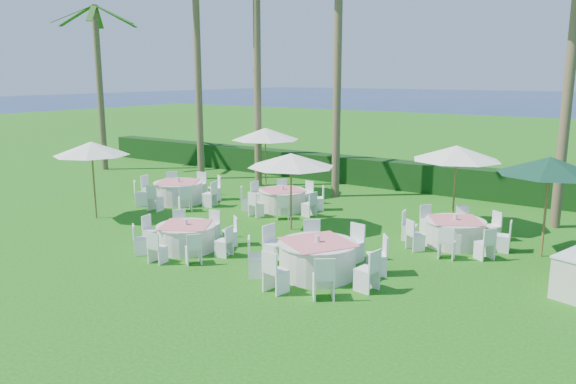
# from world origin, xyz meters

# --- Properties ---
(ground) EXTENTS (120.00, 120.00, 0.00)m
(ground) POSITION_xyz_m (0.00, 0.00, 0.00)
(ground) COLOR #1C570F
(ground) RESTS_ON ground
(hedge) EXTENTS (34.00, 1.00, 1.20)m
(hedge) POSITION_xyz_m (0.00, 12.00, 0.60)
(hedge) COLOR black
(hedge) RESTS_ON ground
(banquet_table_b) EXTENTS (2.95, 2.95, 0.90)m
(banquet_table_b) POSITION_xyz_m (-0.49, 0.33, 0.39)
(banquet_table_b) COLOR beige
(banquet_table_b) RESTS_ON ground
(banquet_table_c) EXTENTS (3.46, 3.46, 1.03)m
(banquet_table_c) POSITION_xyz_m (3.69, 0.64, 0.46)
(banquet_table_c) COLOR beige
(banquet_table_c) RESTS_ON ground
(banquet_table_d) EXTENTS (3.34, 3.34, 1.00)m
(banquet_table_d) POSITION_xyz_m (-4.99, 4.52, 0.44)
(banquet_table_d) COLOR beige
(banquet_table_d) RESTS_ON ground
(banquet_table_e) EXTENTS (3.08, 3.08, 0.93)m
(banquet_table_e) POSITION_xyz_m (-0.94, 5.79, 0.41)
(banquet_table_e) COLOR beige
(banquet_table_e) RESTS_ON ground
(banquet_table_f) EXTENTS (3.08, 3.08, 0.93)m
(banquet_table_f) POSITION_xyz_m (5.71, 5.03, 0.41)
(banquet_table_f) COLOR beige
(banquet_table_f) RESTS_ON ground
(umbrella_a) EXTENTS (2.54, 2.54, 2.68)m
(umbrella_a) POSITION_xyz_m (-5.65, 1.18, 2.44)
(umbrella_a) COLOR brown
(umbrella_a) RESTS_ON ground
(umbrella_b) EXTENTS (2.78, 2.78, 2.48)m
(umbrella_b) POSITION_xyz_m (0.79, 3.78, 2.26)
(umbrella_b) COLOR brown
(umbrella_b) RESTS_ON ground
(umbrella_c) EXTENTS (2.79, 2.79, 2.77)m
(umbrella_c) POSITION_xyz_m (-3.12, 7.71, 2.53)
(umbrella_c) COLOR brown
(umbrella_c) RESTS_ON ground
(umbrella_d) EXTENTS (2.81, 2.81, 2.70)m
(umbrella_d) POSITION_xyz_m (5.04, 6.90, 2.47)
(umbrella_d) COLOR brown
(umbrella_d) RESTS_ON ground
(umbrella_green) EXTENTS (2.74, 2.74, 2.77)m
(umbrella_green) POSITION_xyz_m (8.03, 5.37, 2.53)
(umbrella_green) COLOR brown
(umbrella_green) RESTS_ON ground
(palm_a) EXTENTS (4.36, 4.27, 10.04)m
(palm_a) POSITION_xyz_m (-7.84, 8.89, 5.49)
(palm_a) COLOR brown
(palm_a) RESTS_ON ground
(palm_b) EXTENTS (4.21, 4.39, 9.56)m
(palm_b) POSITION_xyz_m (-4.52, 9.05, 5.24)
(palm_b) COLOR brown
(palm_b) RESTS_ON ground
(palm_c) EXTENTS (4.26, 4.37, 10.82)m
(palm_c) POSITION_xyz_m (-0.53, 9.01, 5.89)
(palm_c) COLOR brown
(palm_c) RESTS_ON ground
(palm_e) EXTENTS (4.27, 4.36, 9.43)m
(palm_e) POSITION_xyz_m (7.80, 8.89, 5.18)
(palm_e) COLOR brown
(palm_e) RESTS_ON ground
(palm_f) EXTENTS (4.32, 4.32, 8.33)m
(palm_f) POSITION_xyz_m (-13.90, 8.02, 4.61)
(palm_f) COLOR brown
(palm_f) RESTS_ON ground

